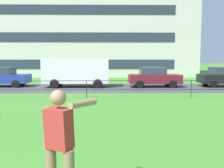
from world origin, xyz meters
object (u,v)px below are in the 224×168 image
car_blue_far_left (3,77)px  panel_van_right (77,71)px  car_maroon_center (154,77)px  apartment_building_background (46,15)px  person_thrower (60,145)px

car_blue_far_left → panel_van_right: 5.88m
car_maroon_center → apartment_building_background: apartment_building_background is taller
car_blue_far_left → apartment_building_background: bearing=90.8°
person_thrower → car_blue_far_left: (-7.60, 16.36, -0.14)m
panel_van_right → car_blue_far_left: bearing=176.9°
person_thrower → apartment_building_background: apartment_building_background is taller
panel_van_right → car_maroon_center: bearing=-1.0°
person_thrower → car_maroon_center: person_thrower is taller
person_thrower → car_maroon_center: size_ratio=0.42×
person_thrower → apartment_building_background: bearing=103.9°
panel_van_right → apartment_building_background: bearing=111.2°
car_blue_far_left → apartment_building_background: size_ratio=0.10×
person_thrower → apartment_building_background: size_ratio=0.04×
person_thrower → car_maroon_center: bearing=75.0°
panel_van_right → car_maroon_center: (6.02, -0.11, -0.49)m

